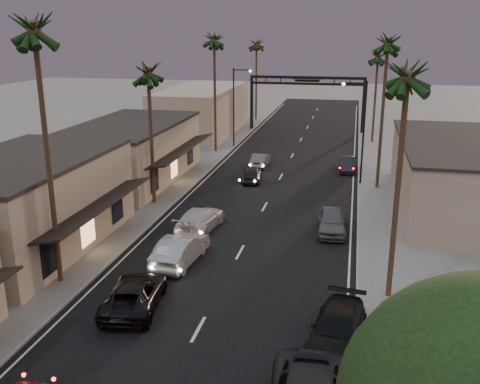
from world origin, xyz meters
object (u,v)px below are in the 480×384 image
at_px(streetlight_left, 236,101).
at_px(palm_ld, 214,36).
at_px(arch, 307,90).
at_px(palm_lb, 33,23).
at_px(palm_lc, 148,67).
at_px(curbside_black, 337,329).
at_px(oncoming_pickup, 135,294).
at_px(oncoming_silver, 180,250).
at_px(palm_ra, 409,68).
at_px(palm_far, 257,42).
at_px(streetlight_right, 361,124).
at_px(palm_rb, 388,38).
at_px(palm_rc, 378,53).

bearing_deg(streetlight_left, palm_ld, -119.25).
distance_m(arch, palm_lb, 49.39).
bearing_deg(streetlight_left, palm_lc, -94.37).
height_order(streetlight_left, curbside_black, streetlight_left).
distance_m(oncoming_pickup, oncoming_silver, 5.53).
relative_size(palm_ra, palm_far, 1.00).
xyz_separation_m(streetlight_right, palm_far, (-15.22, 33.00, 6.11)).
distance_m(palm_far, oncoming_pickup, 58.90).
relative_size(palm_lb, palm_lc, 1.25).
xyz_separation_m(palm_rb, curbside_black, (-2.40, -24.87, -11.66)).
relative_size(streetlight_left, palm_lb, 0.59).
xyz_separation_m(palm_ra, oncoming_silver, (-11.66, 1.77, -10.60)).
height_order(palm_ld, palm_rb, same).
relative_size(palm_lc, curbside_black, 2.34).
relative_size(streetlight_right, palm_ld, 0.63).
xyz_separation_m(palm_ld, palm_far, (0.30, 23.00, -0.97)).
xyz_separation_m(palm_lc, palm_ld, (0.00, 19.00, 1.95)).
xyz_separation_m(streetlight_right, oncoming_pickup, (-10.51, -24.73, -4.60)).
relative_size(palm_far, curbside_black, 2.54).
distance_m(palm_ld, curbside_black, 40.52).
xyz_separation_m(palm_rc, oncoming_silver, (-11.66, -38.23, -9.63)).
bearing_deg(oncoming_silver, palm_far, -79.30).
distance_m(palm_lb, palm_lc, 14.30).
height_order(palm_lc, palm_far, palm_far).
bearing_deg(palm_rc, curbside_black, -93.06).
height_order(palm_lc, oncoming_pickup, palm_lc).
bearing_deg(palm_far, palm_lb, -90.31).
relative_size(palm_lb, curbside_black, 2.92).
distance_m(palm_lc, palm_far, 42.01).
distance_m(palm_ra, palm_far, 56.58).
bearing_deg(palm_rb, arch, 108.30).
bearing_deg(palm_far, streetlight_left, -86.05).
distance_m(streetlight_left, oncoming_silver, 32.76).
relative_size(palm_ra, oncoming_pickup, 2.51).
xyz_separation_m(palm_rb, palm_rc, (0.00, 20.00, -1.95)).
height_order(palm_lb, palm_ld, palm_lb).
distance_m(palm_lc, curbside_black, 24.46).
relative_size(palm_lb, palm_far, 1.15).
bearing_deg(palm_far, palm_lc, -90.41).
relative_size(streetlight_left, palm_ld, 0.63).
height_order(palm_ra, palm_far, same).
xyz_separation_m(palm_far, oncoming_pickup, (4.71, -57.73, -10.71)).
height_order(palm_ld, palm_ra, palm_ld).
bearing_deg(palm_ra, curbside_black, -116.22).
height_order(arch, palm_lc, palm_lc).
bearing_deg(palm_ra, oncoming_pickup, -163.01).
height_order(streetlight_right, curbside_black, streetlight_right).
distance_m(streetlight_right, palm_ra, 21.94).
distance_m(palm_lb, palm_rc, 45.48).
xyz_separation_m(streetlight_right, palm_ld, (-15.52, 10.00, 7.09)).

